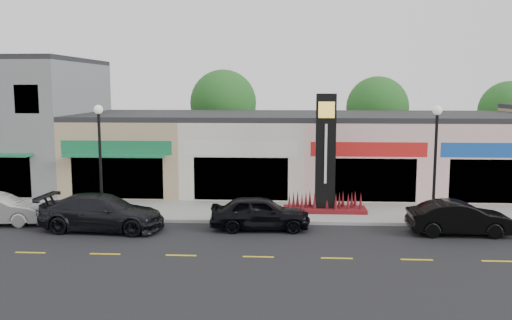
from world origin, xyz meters
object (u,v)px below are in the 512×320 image
Objects in this scene: lamp_west_near at (100,149)px; car_black_sedan at (260,213)px; car_dark_sedan at (102,212)px; lamp_east_near at (436,152)px; car_black_conv at (459,218)px; pylon_sign at (325,170)px.

lamp_west_near is 1.20× the size of car_black_sedan.
car_black_sedan is at bearing -81.80° from car_dark_sedan.
lamp_east_near is 3.33m from car_black_conv.
pylon_sign is (-5.00, 1.70, -1.20)m from lamp_east_near.
car_dark_sedan is at bearing 91.64° from car_black_sedan.
pylon_sign is 6.84m from car_black_conv.
car_black_sedan is (-8.14, -1.42, -2.70)m from lamp_east_near.
lamp_west_near is 8.43m from car_black_sedan.
pylon_sign is 4.67m from car_black_sedan.
pylon_sign is 1.32× the size of car_black_sedan.
car_black_conv is at bearing -95.05° from car_black_sedan.
pylon_sign reaches higher than car_dark_sedan.
pylon_sign is 1.34× the size of car_black_conv.
car_black_sedan is 1.02× the size of car_black_conv.
lamp_west_near reaches higher than car_black_conv.
lamp_east_near reaches higher than car_black_sedan.
car_black_conv is (16.00, 0.21, -0.08)m from car_dark_sedan.
pylon_sign reaches higher than car_black_sedan.
car_black_sedan is at bearing -10.24° from lamp_west_near.
pylon_sign reaches higher than lamp_east_near.
lamp_west_near is at bearing 83.47° from car_black_conv.
lamp_west_near is 1.22× the size of car_black_conv.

